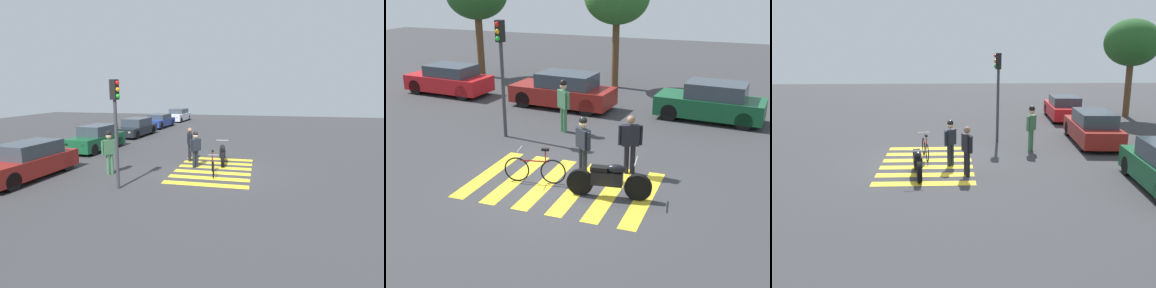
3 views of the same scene
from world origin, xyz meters
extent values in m
plane|color=#38383A|center=(0.00, 0.00, 0.00)|extent=(60.00, 60.00, 0.00)
cylinder|color=black|center=(2.12, -0.14, 0.35)|extent=(0.71, 0.23, 0.69)
cylinder|color=black|center=(0.64, -0.34, 0.35)|extent=(0.71, 0.23, 0.69)
cube|color=black|center=(1.33, -0.24, 0.53)|extent=(0.83, 0.39, 0.36)
ellipsoid|color=black|center=(1.56, -0.21, 0.80)|extent=(0.51, 0.30, 0.24)
cube|color=black|center=(1.14, -0.27, 0.77)|extent=(0.47, 0.30, 0.12)
cylinder|color=#A5A5AD|center=(2.04, -0.15, 1.05)|extent=(0.12, 0.62, 0.04)
torus|color=black|center=(-1.26, -0.19, 0.35)|extent=(0.70, 0.17, 0.70)
torus|color=black|center=(-0.27, 0.01, 0.35)|extent=(0.70, 0.17, 0.70)
cylinder|color=maroon|center=(-0.76, -0.09, 0.63)|extent=(0.79, 0.19, 0.04)
cylinder|color=maroon|center=(-0.47, -0.03, 0.80)|extent=(0.04, 0.04, 0.34)
cube|color=black|center=(-0.47, -0.03, 0.98)|extent=(0.22, 0.14, 0.06)
cylinder|color=#99999E|center=(-1.16, -0.17, 0.95)|extent=(0.12, 0.46, 0.03)
cylinder|color=black|center=(1.40, 1.41, 0.42)|extent=(0.14, 0.14, 0.85)
cylinder|color=black|center=(1.57, 1.47, 0.42)|extent=(0.14, 0.14, 0.85)
cube|color=black|center=(1.48, 1.44, 1.15)|extent=(0.53, 0.36, 0.60)
sphere|color=#8C664C|center=(1.48, 1.44, 1.60)|extent=(0.23, 0.23, 0.23)
cylinder|color=black|center=(1.20, 1.33, 1.15)|extent=(0.09, 0.09, 0.57)
cylinder|color=black|center=(1.76, 1.55, 1.15)|extent=(0.09, 0.09, 0.57)
cylinder|color=#1E232D|center=(0.20, 0.94, 0.40)|extent=(0.14, 0.14, 0.80)
cylinder|color=#1E232D|center=(0.34, 0.84, 0.40)|extent=(0.14, 0.14, 0.80)
cube|color=#1E232D|center=(0.27, 0.89, 1.08)|extent=(0.49, 0.44, 0.56)
sphere|color=tan|center=(0.27, 0.89, 1.51)|extent=(0.22, 0.22, 0.22)
cylinder|color=#1E232D|center=(0.05, 1.06, 1.08)|extent=(0.09, 0.09, 0.54)
cylinder|color=#1E232D|center=(0.50, 0.72, 1.08)|extent=(0.09, 0.09, 0.54)
sphere|color=black|center=(0.27, 0.89, 1.61)|extent=(0.23, 0.23, 0.23)
cylinder|color=#3F724C|center=(-1.62, 4.19, 0.44)|extent=(0.14, 0.14, 0.89)
cylinder|color=#3F724C|center=(-1.76, 4.30, 0.44)|extent=(0.14, 0.14, 0.89)
cube|color=#3F724C|center=(-1.69, 4.25, 1.20)|extent=(0.54, 0.46, 0.63)
sphere|color=tan|center=(-1.69, 4.25, 1.67)|extent=(0.24, 0.24, 0.24)
cylinder|color=#3F724C|center=(-1.44, 4.07, 1.20)|extent=(0.09, 0.09, 0.60)
cylinder|color=#3F724C|center=(-1.94, 4.43, 1.20)|extent=(0.09, 0.09, 0.60)
sphere|color=black|center=(-1.69, 4.25, 1.78)|extent=(0.25, 0.25, 0.25)
cube|color=yellow|center=(-2.25, 0.00, 0.00)|extent=(0.45, 3.40, 0.01)
cube|color=yellow|center=(-1.35, 0.00, 0.00)|extent=(0.45, 3.40, 0.01)
cube|color=yellow|center=(-0.45, 0.00, 0.00)|extent=(0.45, 3.40, 0.01)
cube|color=yellow|center=(0.45, 0.00, 0.00)|extent=(0.45, 3.40, 0.01)
cube|color=yellow|center=(1.35, 0.00, 0.00)|extent=(0.45, 3.40, 0.01)
cube|color=yellow|center=(2.25, 0.00, 0.00)|extent=(0.45, 3.40, 0.01)
cylinder|color=black|center=(-10.28, 6.94, 0.35)|extent=(0.71, 0.27, 0.69)
cylinder|color=black|center=(-10.16, 8.43, 0.35)|extent=(0.71, 0.27, 0.69)
cylinder|color=black|center=(-7.59, 6.73, 0.35)|extent=(0.71, 0.27, 0.69)
cylinder|color=black|center=(-7.48, 8.22, 0.35)|extent=(0.71, 0.27, 0.69)
cube|color=red|center=(-8.88, 7.58, 0.54)|extent=(4.08, 2.02, 0.69)
cube|color=#333D47|center=(-8.68, 7.56, 1.13)|extent=(2.25, 1.67, 0.50)
cube|color=#F2EDCC|center=(-10.86, 7.18, 0.64)|extent=(0.10, 0.21, 0.12)
cube|color=#F2EDCC|center=(-10.77, 8.28, 0.64)|extent=(0.10, 0.21, 0.12)
cylinder|color=black|center=(-4.51, 6.65, 0.35)|extent=(0.71, 0.27, 0.70)
cylinder|color=black|center=(-4.40, 8.12, 0.35)|extent=(0.71, 0.27, 0.70)
cylinder|color=black|center=(-1.57, 6.42, 0.35)|extent=(0.71, 0.27, 0.70)
cylinder|color=black|center=(-1.45, 7.89, 0.35)|extent=(0.71, 0.27, 0.70)
cube|color=maroon|center=(-2.98, 7.27, 0.55)|extent=(4.46, 2.03, 0.72)
cube|color=#333D47|center=(-2.77, 7.25, 1.20)|extent=(2.45, 1.67, 0.58)
cube|color=#F2EDCC|center=(-5.15, 6.89, 0.66)|extent=(0.10, 0.21, 0.12)
cube|color=#F2EDCC|center=(-5.06, 7.98, 0.66)|extent=(0.10, 0.21, 0.12)
cylinder|color=black|center=(1.61, 6.95, 0.33)|extent=(0.67, 0.27, 0.66)
cylinder|color=black|center=(1.72, 8.38, 0.33)|extent=(0.67, 0.27, 0.66)
cylinder|color=black|center=(4.36, 6.74, 0.33)|extent=(0.67, 0.27, 0.66)
cylinder|color=black|center=(4.47, 8.16, 0.33)|extent=(0.67, 0.27, 0.66)
cube|color=#14512D|center=(3.04, 7.56, 0.55)|extent=(4.17, 1.96, 0.73)
cube|color=#333D47|center=(3.24, 7.54, 1.21)|extent=(2.29, 1.62, 0.59)
cube|color=#F2EDCC|center=(1.02, 7.18, 0.66)|extent=(0.10, 0.21, 0.12)
cube|color=#F2EDCC|center=(1.10, 8.24, 0.66)|extent=(0.10, 0.21, 0.12)
cylinder|color=#38383D|center=(-3.40, 3.04, 1.64)|extent=(0.12, 0.12, 3.27)
cube|color=black|center=(-3.40, 3.04, 3.62)|extent=(0.28, 0.28, 0.70)
sphere|color=red|center=(-3.42, 2.91, 3.85)|extent=(0.16, 0.16, 0.16)
sphere|color=orange|center=(-3.42, 2.91, 3.62)|extent=(0.16, 0.16, 0.16)
sphere|color=green|center=(-3.42, 2.91, 3.39)|extent=(0.16, 0.16, 0.16)
cylinder|color=brown|center=(-9.58, 11.61, 1.59)|extent=(0.38, 0.38, 3.18)
cylinder|color=brown|center=(-1.97, 11.61, 1.60)|extent=(0.34, 0.34, 3.20)
camera|label=1|loc=(-13.54, -2.01, 3.65)|focal=28.88mm
camera|label=2|loc=(4.53, -10.79, 5.46)|focal=44.44mm
camera|label=3|loc=(15.00, 0.83, 4.49)|focal=38.84mm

